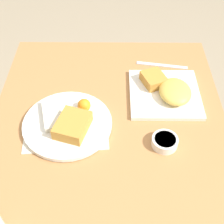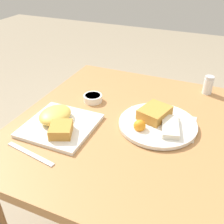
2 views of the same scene
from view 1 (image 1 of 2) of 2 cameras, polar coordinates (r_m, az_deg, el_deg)
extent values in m
plane|color=gray|center=(1.63, -0.38, -18.19)|extent=(8.00, 8.00, 0.00)
cube|color=#B27A47|center=(1.05, -0.56, -2.26)|extent=(0.91, 0.79, 0.04)
cylinder|color=olive|center=(1.61, 11.70, 0.11)|extent=(0.05, 0.05, 0.67)
cylinder|color=olive|center=(1.61, -12.16, 0.26)|extent=(0.05, 0.05, 0.67)
cube|color=beige|center=(1.02, -8.32, -3.38)|extent=(0.19, 0.28, 0.00)
cube|color=white|center=(1.13, 9.59, 3.31)|extent=(0.25, 0.25, 0.01)
ellipsoid|color=#E5BC51|center=(1.11, 11.47, 3.70)|extent=(0.14, 0.11, 0.04)
cube|color=#C68938|center=(1.15, 7.64, 5.95)|extent=(0.11, 0.10, 0.04)
cylinder|color=white|center=(1.03, -8.14, -2.15)|extent=(0.29, 0.29, 0.01)
cube|color=#C68938|center=(0.98, -7.22, -2.41)|extent=(0.14, 0.12, 0.04)
cube|color=beige|center=(1.04, -10.89, -0.58)|extent=(0.14, 0.09, 0.02)
sphere|color=orange|center=(1.05, -5.13, 1.25)|extent=(0.04, 0.04, 0.04)
cylinder|color=white|center=(0.98, 9.62, -5.39)|extent=(0.08, 0.08, 0.03)
cylinder|color=beige|center=(0.97, 9.71, -4.94)|extent=(0.07, 0.07, 0.00)
cube|color=silver|center=(1.26, 9.11, 8.42)|extent=(0.05, 0.20, 0.00)
camera|label=2|loc=(1.52, -14.37, 38.07)|focal=42.00mm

